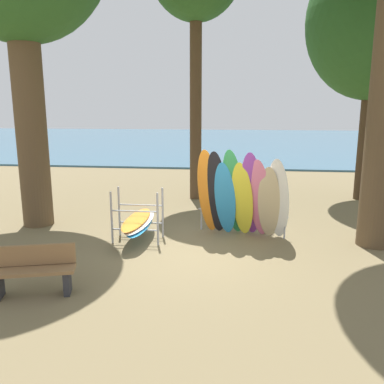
% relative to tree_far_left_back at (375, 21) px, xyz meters
% --- Properties ---
extents(ground_plane, '(80.00, 80.00, 0.00)m').
position_rel_tree_far_left_back_xyz_m(ground_plane, '(-5.18, -5.72, -5.87)').
color(ground_plane, brown).
extents(lake_water, '(80.00, 36.00, 0.10)m').
position_rel_tree_far_left_back_xyz_m(lake_water, '(-5.18, 24.06, -5.82)').
color(lake_water, '#38607A').
rests_on(lake_water, ground).
extents(tree_far_left_back, '(4.38, 4.38, 8.41)m').
position_rel_tree_far_left_back_xyz_m(tree_far_left_back, '(0.00, 0.00, 0.00)').
color(tree_far_left_back, '#42301E').
rests_on(tree_far_left_back, ground).
extents(leaning_board_pile, '(2.36, 1.24, 2.24)m').
position_rel_tree_far_left_back_xyz_m(leaning_board_pile, '(-4.16, -4.80, -4.83)').
color(leaning_board_pile, orange).
rests_on(leaning_board_pile, ground).
extents(board_storage_rack, '(1.15, 2.12, 1.25)m').
position_rel_tree_far_left_back_xyz_m(board_storage_rack, '(-6.61, -5.25, -5.40)').
color(board_storage_rack, '#9EA0A5').
rests_on(board_storage_rack, ground).
extents(park_bench, '(1.46, 0.77, 0.85)m').
position_rel_tree_far_left_back_xyz_m(park_bench, '(-7.69, -8.26, -5.41)').
color(park_bench, '#2D2D33').
rests_on(park_bench, ground).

